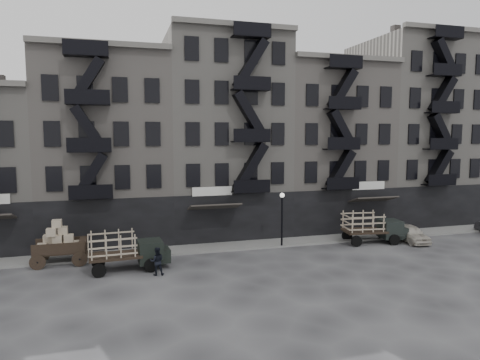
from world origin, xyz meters
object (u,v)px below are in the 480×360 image
object	(u,v)px
wagon	(58,239)
pedestrian_mid	(157,261)
car_east	(411,233)
stake_truck_west	(127,248)
stake_truck_east	(373,225)

from	to	relation	value
wagon	pedestrian_mid	size ratio (longest dim) A/B	2.03
wagon	car_east	distance (m)	26.98
stake_truck_west	car_east	distance (m)	22.57
stake_truck_east	car_east	xyz separation A→B (m)	(3.22, -0.51, -0.76)
stake_truck_west	pedestrian_mid	xyz separation A→B (m)	(1.77, -1.56, -0.56)
stake_truck_west	stake_truck_east	distance (m)	19.38
stake_truck_east	pedestrian_mid	xyz separation A→B (m)	(-17.52, -3.34, -0.57)
stake_truck_west	car_east	size ratio (longest dim) A/B	1.27
stake_truck_west	stake_truck_east	size ratio (longest dim) A/B	0.98
wagon	car_east	bearing A→B (deg)	-3.06
wagon	car_east	world-z (taller)	wagon
stake_truck_east	pedestrian_mid	bearing A→B (deg)	-161.49
wagon	stake_truck_west	world-z (taller)	wagon
stake_truck_east	pedestrian_mid	distance (m)	17.85
pedestrian_mid	stake_truck_west	bearing A→B (deg)	-37.24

